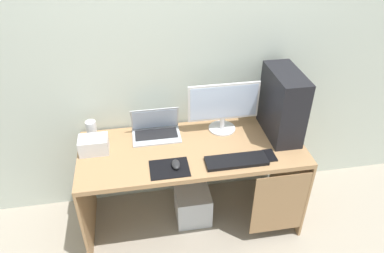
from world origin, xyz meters
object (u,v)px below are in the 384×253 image
(speaker, at_px, (92,130))
(keyboard, at_px, (236,161))
(subwoofer, at_px, (193,205))
(monitor, at_px, (223,106))
(laptop, at_px, (156,130))
(cell_phone, at_px, (270,155))
(projector, at_px, (94,145))
(pc_tower, at_px, (283,104))
(mouse_left, at_px, (176,164))

(speaker, bearing_deg, keyboard, -24.58)
(subwoofer, bearing_deg, monitor, 35.13)
(keyboard, bearing_deg, laptop, 140.94)
(monitor, bearing_deg, cell_phone, -56.00)
(speaker, relative_size, projector, 0.73)
(pc_tower, relative_size, mouse_left, 5.18)
(laptop, distance_m, cell_phone, 0.84)
(speaker, xyz_separation_m, mouse_left, (0.56, -0.42, -0.05))
(projector, xyz_separation_m, mouse_left, (0.54, -0.26, -0.03))
(mouse_left, bearing_deg, pc_tower, 17.94)
(pc_tower, height_order, mouse_left, pc_tower)
(keyboard, xyz_separation_m, subwoofer, (-0.26, 0.21, -0.60))
(laptop, bearing_deg, keyboard, -39.06)
(mouse_left, bearing_deg, monitor, 42.69)
(keyboard, relative_size, mouse_left, 4.38)
(pc_tower, distance_m, subwoofer, 1.07)
(laptop, distance_m, speaker, 0.46)
(monitor, bearing_deg, pc_tower, -15.43)
(keyboard, xyz_separation_m, cell_phone, (0.25, 0.03, -0.01))
(keyboard, bearing_deg, pc_tower, 35.07)
(monitor, height_order, projector, monitor)
(monitor, bearing_deg, projector, -173.25)
(monitor, height_order, laptop, monitor)
(monitor, xyz_separation_m, speaker, (-0.96, 0.05, -0.13))
(keyboard, xyz_separation_m, mouse_left, (-0.41, 0.02, 0.01))
(pc_tower, distance_m, laptop, 0.94)
(cell_phone, bearing_deg, projector, 167.86)
(projector, bearing_deg, monitor, 6.75)
(laptop, height_order, mouse_left, laptop)
(monitor, distance_m, mouse_left, 0.58)
(projector, relative_size, subwoofer, 0.74)
(speaker, height_order, mouse_left, speaker)
(pc_tower, height_order, subwoofer, pc_tower)
(pc_tower, distance_m, speaker, 1.39)
(mouse_left, bearing_deg, cell_phone, 0.50)
(pc_tower, relative_size, projector, 2.49)
(cell_phone, relative_size, subwoofer, 0.48)
(monitor, height_order, subwoofer, monitor)
(speaker, relative_size, cell_phone, 1.13)
(projector, xyz_separation_m, keyboard, (0.95, -0.28, -0.04))
(cell_phone, bearing_deg, monitor, 124.00)
(laptop, bearing_deg, monitor, -1.81)
(speaker, bearing_deg, pc_tower, -6.66)
(monitor, relative_size, speaker, 3.59)
(speaker, bearing_deg, mouse_left, -37.07)
(pc_tower, distance_m, monitor, 0.42)
(laptop, xyz_separation_m, keyboard, (0.51, -0.41, -0.03))
(projector, height_order, keyboard, projector)
(laptop, bearing_deg, mouse_left, -76.02)
(mouse_left, distance_m, subwoofer, 0.65)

